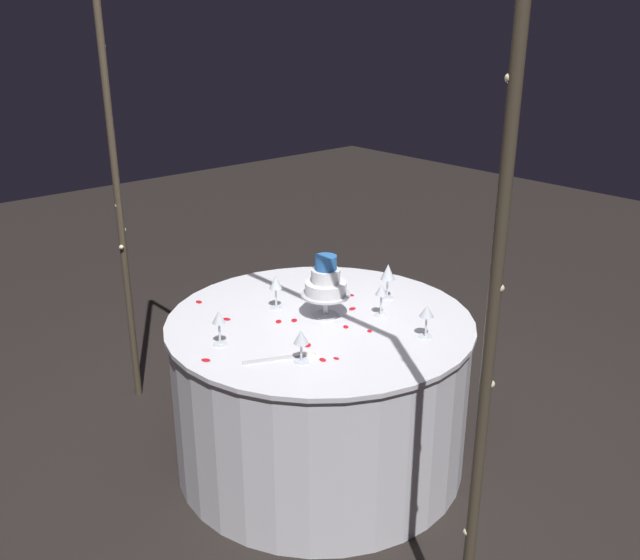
% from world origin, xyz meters
% --- Properties ---
extents(ground_plane, '(12.00, 12.00, 0.00)m').
position_xyz_m(ground_plane, '(0.00, 0.00, 0.00)').
color(ground_plane, black).
extents(decorative_arch, '(2.30, 0.06, 2.21)m').
position_xyz_m(decorative_arch, '(-0.00, 0.37, 1.47)').
color(decorative_arch, '#473D2D').
rests_on(decorative_arch, ground).
extents(main_table, '(1.37, 1.37, 0.73)m').
position_xyz_m(main_table, '(0.00, 0.00, 0.37)').
color(main_table, white).
rests_on(main_table, ground).
extents(tiered_cake, '(0.22, 0.22, 0.28)m').
position_xyz_m(tiered_cake, '(0.01, -0.04, 0.89)').
color(tiered_cake, silver).
rests_on(tiered_cake, main_table).
extents(wine_glass_0, '(0.06, 0.06, 0.14)m').
position_xyz_m(wine_glass_0, '(-0.43, -0.21, 0.84)').
color(wine_glass_0, silver).
rests_on(wine_glass_0, main_table).
extents(wine_glass_1, '(0.06, 0.06, 0.15)m').
position_xyz_m(wine_glass_1, '(-0.15, -0.23, 0.84)').
color(wine_glass_1, silver).
rests_on(wine_glass_1, main_table).
extents(wine_glass_2, '(0.06, 0.06, 0.15)m').
position_xyz_m(wine_glass_2, '(0.08, 0.48, 0.84)').
color(wine_glass_2, silver).
rests_on(wine_glass_2, main_table).
extents(wine_glass_3, '(0.07, 0.07, 0.17)m').
position_xyz_m(wine_glass_3, '(-0.03, -0.40, 0.86)').
color(wine_glass_3, silver).
rests_on(wine_glass_3, main_table).
extents(wine_glass_4, '(0.06, 0.06, 0.14)m').
position_xyz_m(wine_glass_4, '(-0.25, 0.32, 0.83)').
color(wine_glass_4, silver).
rests_on(wine_glass_4, main_table).
extents(wine_glass_5, '(0.06, 0.06, 0.16)m').
position_xyz_m(wine_glass_5, '(0.23, 0.07, 0.85)').
color(wine_glass_5, silver).
rests_on(wine_glass_5, main_table).
extents(cake_knife, '(0.14, 0.28, 0.01)m').
position_xyz_m(cake_knife, '(-0.19, 0.36, 0.74)').
color(cake_knife, silver).
rests_on(cake_knife, main_table).
extents(rose_petal_0, '(0.04, 0.04, 0.00)m').
position_xyz_m(rose_petal_0, '(0.27, 0.31, 0.73)').
color(rose_petal_0, red).
rests_on(rose_petal_0, main_table).
extents(rose_petal_1, '(0.04, 0.03, 0.00)m').
position_xyz_m(rose_petal_1, '(-0.30, 0.25, 0.73)').
color(rose_petal_1, red).
rests_on(rose_petal_1, main_table).
extents(rose_petal_2, '(0.05, 0.05, 0.00)m').
position_xyz_m(rose_petal_2, '(-0.16, 0.21, 0.73)').
color(rose_petal_2, red).
rests_on(rose_petal_2, main_table).
extents(rose_petal_3, '(0.04, 0.04, 0.00)m').
position_xyz_m(rose_petal_3, '(0.06, 0.10, 0.73)').
color(rose_petal_3, red).
rests_on(rose_petal_3, main_table).
extents(rose_petal_4, '(0.05, 0.04, 0.00)m').
position_xyz_m(rose_petal_4, '(0.00, 0.60, 0.73)').
color(rose_petal_4, red).
rests_on(rose_petal_4, main_table).
extents(rose_petal_5, '(0.04, 0.04, 0.00)m').
position_xyz_m(rose_petal_5, '(0.10, 0.16, 0.73)').
color(rose_petal_5, red).
rests_on(rose_petal_5, main_table).
extents(rose_petal_6, '(0.03, 0.02, 0.00)m').
position_xyz_m(rose_petal_6, '(-0.33, 0.20, 0.73)').
color(rose_petal_6, red).
rests_on(rose_petal_6, main_table).
extents(rose_petal_7, '(0.03, 0.03, 0.00)m').
position_xyz_m(rose_petal_7, '(0.10, -0.30, 0.73)').
color(rose_petal_7, red).
rests_on(rose_petal_7, main_table).
extents(rose_petal_8, '(0.04, 0.04, 0.00)m').
position_xyz_m(rose_petal_8, '(-0.14, -0.03, 0.73)').
color(rose_petal_8, red).
rests_on(rose_petal_8, main_table).
extents(rose_petal_9, '(0.04, 0.03, 0.00)m').
position_xyz_m(rose_petal_9, '(-0.24, -0.07, 0.73)').
color(rose_petal_9, red).
rests_on(rose_petal_9, main_table).
extents(rose_petal_10, '(0.04, 0.03, 0.00)m').
position_xyz_m(rose_petal_10, '(0.52, 0.30, 0.73)').
color(rose_petal_10, red).
rests_on(rose_petal_10, main_table).
extents(rose_petal_11, '(0.04, 0.04, 0.00)m').
position_xyz_m(rose_petal_11, '(-0.02, -0.19, 0.73)').
color(rose_petal_11, red).
rests_on(rose_petal_11, main_table).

